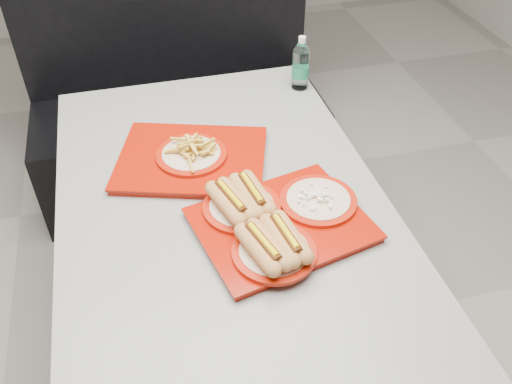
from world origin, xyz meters
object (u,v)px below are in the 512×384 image
object	(u,v)px
tray_far	(192,156)
water_bottle	(301,66)
tray_near	(275,220)
booth_bench	(177,105)
diner_table	(225,241)

from	to	relation	value
tray_far	water_bottle	distance (m)	0.57
tray_near	water_bottle	distance (m)	0.75
tray_far	water_bottle	size ratio (longest dim) A/B	2.66
booth_bench	water_bottle	xyz separation A→B (m)	(0.40, -0.56, 0.43)
tray_near	tray_far	world-z (taller)	tray_near
booth_bench	water_bottle	world-z (taller)	booth_bench
booth_bench	tray_far	size ratio (longest dim) A/B	2.60
tray_near	tray_far	xyz separation A→B (m)	(-0.16, 0.34, -0.01)
tray_near	water_bottle	world-z (taller)	water_bottle
diner_table	tray_far	bearing A→B (deg)	105.79
tray_far	booth_bench	bearing A→B (deg)	86.61
tray_near	tray_far	bearing A→B (deg)	115.48
water_bottle	booth_bench	bearing A→B (deg)	125.69
diner_table	booth_bench	size ratio (longest dim) A/B	1.05
diner_table	booth_bench	xyz separation A→B (m)	(0.00, 1.09, -0.18)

